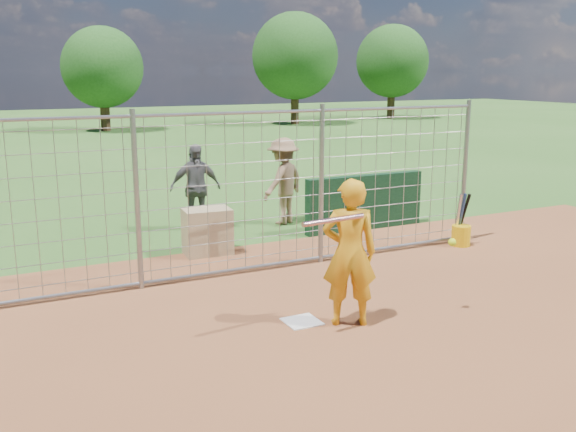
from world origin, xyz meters
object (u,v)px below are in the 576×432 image
equipment_bin (207,231)px  bucket_with_bats (461,233)px  bystander_b (195,188)px  batter (349,253)px  bystander_c (283,181)px

equipment_bin → bucket_with_bats: bucket_with_bats is taller
bystander_b → bucket_with_bats: size_ratio=1.78×
bystander_b → bucket_with_bats: bystander_b is taller
bystander_b → equipment_bin: 1.79m
bucket_with_bats → equipment_bin: bearing=160.3°
batter → bucket_with_bats: (3.78, 2.25, -0.68)m
bystander_c → equipment_bin: bystander_c is taller
bystander_b → bystander_c: (1.82, -0.21, 0.03)m
batter → equipment_bin: (-0.52, 3.79, -0.53)m
bystander_b → equipment_bin: bystander_b is taller
bystander_c → bystander_b: bearing=-34.9°
bystander_c → equipment_bin: size_ratio=2.23×
bystander_b → bystander_c: 1.84m
batter → bucket_with_bats: size_ratio=1.91×
batter → bucket_with_bats: bearing=-125.2°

